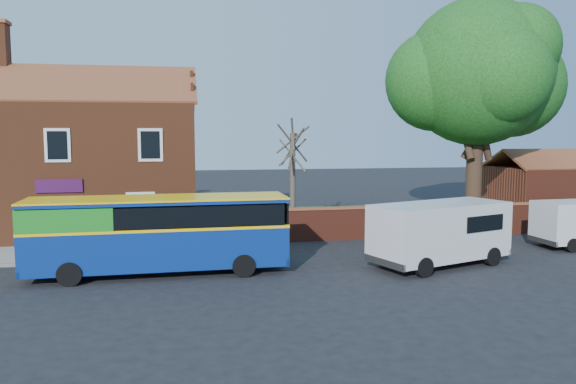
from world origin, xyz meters
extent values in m
plane|color=black|center=(0.00, 0.00, 0.00)|extent=(120.00, 120.00, 0.00)
cube|color=gray|center=(-7.00, 5.75, 0.06)|extent=(18.00, 3.50, 0.12)
cube|color=slate|center=(-7.00, 4.00, 0.07)|extent=(18.00, 0.15, 0.14)
cube|color=#426B28|center=(13.00, 13.00, 0.02)|extent=(26.00, 12.00, 0.04)
cube|color=brown|center=(-7.00, 11.50, 3.25)|extent=(12.00, 8.00, 6.50)
cube|color=brown|center=(-7.00, 9.50, 7.50)|extent=(12.30, 4.08, 2.16)
cube|color=brown|center=(-7.00, 13.50, 7.50)|extent=(12.30, 4.08, 2.16)
cube|color=black|center=(-7.00, 7.47, 4.60)|extent=(1.10, 0.06, 1.50)
cube|color=#4C0F19|center=(-7.00, 7.45, 1.10)|extent=(0.95, 0.04, 2.10)
cube|color=silver|center=(-7.00, 7.47, 1.15)|extent=(1.20, 0.06, 2.30)
cube|color=#390D39|center=(-7.00, 7.44, 2.80)|extent=(2.00, 0.06, 0.60)
cube|color=maroon|center=(13.00, 7.00, 0.75)|extent=(22.00, 0.30, 1.50)
cube|color=brown|center=(13.00, 7.00, 1.55)|extent=(22.00, 0.38, 0.10)
cube|color=maroon|center=(22.00, 13.00, 1.50)|extent=(8.00, 5.00, 3.00)
cube|color=brown|center=(22.00, 11.75, 3.55)|extent=(8.20, 2.56, 1.24)
cube|color=brown|center=(22.00, 14.25, 3.55)|extent=(8.20, 2.56, 1.24)
cube|color=navy|center=(-2.44, 1.82, 1.06)|extent=(9.27, 2.52, 1.47)
cube|color=yellow|center=(-2.44, 1.82, 1.79)|extent=(9.29, 2.54, 0.10)
cube|color=black|center=(-2.44, 1.82, 2.23)|extent=(8.90, 2.53, 0.73)
cube|color=#1D8923|center=(-5.48, 1.75, 2.23)|extent=(3.19, 2.42, 0.78)
cube|color=navy|center=(-2.44, 1.82, 2.71)|extent=(9.27, 2.52, 0.14)
cube|color=yellow|center=(-2.44, 1.82, 2.79)|extent=(9.31, 2.56, 0.06)
cylinder|color=black|center=(-5.36, 0.68, 0.41)|extent=(0.84, 0.30, 0.83)
cylinder|color=black|center=(-5.41, 2.82, 0.41)|extent=(0.84, 0.30, 0.83)
cylinder|color=black|center=(0.54, 0.82, 0.41)|extent=(0.84, 0.30, 0.83)
cylinder|color=black|center=(0.49, 2.96, 0.41)|extent=(0.84, 0.30, 0.83)
cube|color=silver|center=(8.19, 1.18, 1.39)|extent=(5.98, 3.95, 2.11)
cube|color=black|center=(10.54, 2.02, 1.72)|extent=(0.71, 1.81, 0.83)
cube|color=black|center=(10.77, 2.10, 0.44)|extent=(0.84, 2.13, 0.27)
cylinder|color=black|center=(6.87, -0.41, 0.37)|extent=(0.76, 0.45, 0.73)
cylinder|color=black|center=(6.16, 1.57, 0.37)|extent=(0.76, 0.45, 0.73)
cylinder|color=black|center=(10.22, 0.79, 0.37)|extent=(0.76, 0.45, 0.73)
cylinder|color=black|center=(9.51, 2.77, 0.37)|extent=(0.76, 0.45, 0.73)
cylinder|color=black|center=(14.93, 2.41, 0.31)|extent=(0.64, 0.25, 0.63)
cylinder|color=black|center=(14.84, 4.19, 0.31)|extent=(0.64, 0.25, 0.63)
cylinder|color=black|center=(14.73, 10.61, 2.61)|extent=(0.91, 0.91, 5.23)
sphere|color=#2E7C26|center=(14.73, 10.61, 8.53)|extent=(8.18, 8.18, 8.18)
sphere|color=#2E7C26|center=(17.11, 11.06, 7.84)|extent=(5.91, 5.91, 5.91)
sphere|color=#2E7C26|center=(12.57, 11.29, 8.07)|extent=(5.68, 5.68, 5.68)
cylinder|color=#4C4238|center=(4.11, 10.18, 2.58)|extent=(0.29, 0.29, 5.15)
cylinder|color=#4C4238|center=(4.11, 10.18, 4.41)|extent=(0.30, 2.51, 2.02)
cylinder|color=#4C4238|center=(4.11, 10.18, 4.23)|extent=(1.31, 1.85, 1.85)
cylinder|color=#4C4238|center=(4.11, 10.18, 4.60)|extent=(2.11, 0.97, 2.05)
camera|label=1|loc=(-1.45, -18.82, 5.13)|focal=35.00mm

